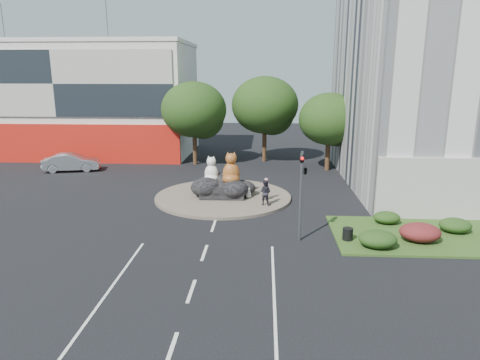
% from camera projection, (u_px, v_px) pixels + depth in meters
% --- Properties ---
extents(ground, '(120.00, 120.00, 0.00)m').
position_uv_depth(ground, '(204.00, 253.00, 22.00)').
color(ground, black).
rests_on(ground, ground).
extents(roundabout_island, '(10.00, 10.00, 0.20)m').
position_uv_depth(roundabout_island, '(223.00, 197.00, 31.66)').
color(roundabout_island, brown).
rests_on(roundabout_island, ground).
extents(rock_plinth, '(3.20, 2.60, 0.90)m').
position_uv_depth(rock_plinth, '(223.00, 190.00, 31.53)').
color(rock_plinth, black).
rests_on(rock_plinth, roundabout_island).
extents(shophouse_block, '(25.20, 12.30, 17.40)m').
position_uv_depth(shophouse_block, '(80.00, 99.00, 48.55)').
color(shophouse_block, silver).
rests_on(shophouse_block, ground).
extents(grass_verge, '(10.00, 6.00, 0.12)m').
position_uv_depth(grass_verge, '(422.00, 235.00, 24.21)').
color(grass_verge, '#2C4918').
rests_on(grass_verge, ground).
extents(tree_left, '(6.46, 6.46, 8.27)m').
position_uv_depth(tree_left, '(195.00, 112.00, 42.32)').
color(tree_left, '#382314').
rests_on(tree_left, ground).
extents(tree_mid, '(6.84, 6.84, 8.76)m').
position_uv_depth(tree_mid, '(266.00, 108.00, 43.79)').
color(tree_mid, '#382314').
rests_on(tree_mid, ground).
extents(tree_right, '(5.70, 5.70, 7.30)m').
position_uv_depth(tree_right, '(330.00, 122.00, 39.80)').
color(tree_right, '#382314').
rests_on(tree_right, ground).
extents(hedge_near_green, '(2.00, 1.60, 0.90)m').
position_uv_depth(hedge_near_green, '(378.00, 239.00, 22.32)').
color(hedge_near_green, '#1A3711').
rests_on(hedge_near_green, grass_verge).
extents(hedge_red, '(2.20, 1.76, 0.99)m').
position_uv_depth(hedge_red, '(420.00, 232.00, 23.14)').
color(hedge_red, '#51151A').
rests_on(hedge_red, grass_verge).
extents(hedge_mid_green, '(1.80, 1.44, 0.81)m').
position_uv_depth(hedge_mid_green, '(455.00, 225.00, 24.47)').
color(hedge_mid_green, '#1A3711').
rests_on(hedge_mid_green, grass_verge).
extents(hedge_back_green, '(1.60, 1.28, 0.72)m').
position_uv_depth(hedge_back_green, '(387.00, 217.00, 25.94)').
color(hedge_back_green, '#1A3711').
rests_on(hedge_back_green, grass_verge).
extents(traffic_light, '(0.44, 1.24, 5.00)m').
position_uv_depth(traffic_light, '(303.00, 177.00, 22.77)').
color(traffic_light, '#595B60').
rests_on(traffic_light, ground).
extents(street_lamp, '(2.34, 0.22, 8.06)m').
position_uv_depth(street_lamp, '(415.00, 143.00, 27.93)').
color(street_lamp, '#595B60').
rests_on(street_lamp, ground).
extents(cat_white, '(1.40, 1.29, 2.00)m').
position_uv_depth(cat_white, '(211.00, 169.00, 31.65)').
color(cat_white, silver).
rests_on(cat_white, rock_plinth).
extents(cat_tabby, '(1.57, 1.40, 2.39)m').
position_uv_depth(cat_tabby, '(231.00, 168.00, 31.15)').
color(cat_tabby, '#C56429').
rests_on(cat_tabby, rock_plinth).
extents(kitten_calico, '(0.64, 0.60, 0.83)m').
position_uv_depth(kitten_calico, '(202.00, 192.00, 30.92)').
color(kitten_calico, white).
rests_on(kitten_calico, roundabout_island).
extents(kitten_white, '(0.56, 0.51, 0.76)m').
position_uv_depth(kitten_white, '(248.00, 193.00, 31.01)').
color(kitten_white, silver).
rests_on(kitten_white, roundabout_island).
extents(pedestrian_pink, '(0.67, 0.54, 1.59)m').
position_uv_depth(pedestrian_pink, '(266.00, 189.00, 30.44)').
color(pedestrian_pink, tan).
rests_on(pedestrian_pink, roundabout_island).
extents(pedestrian_dark, '(1.03, 0.92, 1.75)m').
position_uv_depth(pedestrian_dark, '(265.00, 192.00, 29.21)').
color(pedestrian_dark, '#23212A').
rests_on(pedestrian_dark, roundabout_island).
extents(parked_car, '(5.40, 2.89, 1.69)m').
position_uv_depth(parked_car, '(72.00, 162.00, 40.29)').
color(parked_car, '#B7BABF').
rests_on(parked_car, ground).
extents(litter_bin, '(0.64, 0.64, 0.67)m').
position_uv_depth(litter_bin, '(348.00, 234.00, 23.34)').
color(litter_bin, black).
rests_on(litter_bin, grass_verge).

